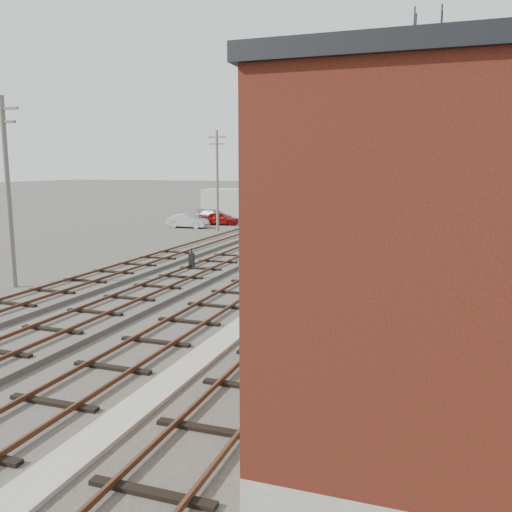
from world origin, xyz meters
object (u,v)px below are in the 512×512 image
at_px(switch_stand, 192,261).
at_px(car_silver, 188,221).
at_px(car_red, 220,219).
at_px(car_grey, 214,215).
at_px(signal_mast, 301,301).
at_px(site_trailer, 303,212).

distance_m(switch_stand, car_silver, 22.24).
bearing_deg(switch_stand, car_red, 102.44).
height_order(switch_stand, car_grey, switch_stand).
height_order(signal_mast, car_silver, signal_mast).
distance_m(site_trailer, car_grey, 10.54).
bearing_deg(signal_mast, car_silver, 120.35).
distance_m(site_trailer, car_red, 8.36).
height_order(site_trailer, car_red, site_trailer).
bearing_deg(car_red, switch_stand, -171.30).
bearing_deg(car_silver, site_trailer, -64.29).
distance_m(signal_mast, switch_stand, 17.30).
distance_m(signal_mast, car_silver, 39.38).
distance_m(site_trailer, car_silver, 11.27).
relative_size(signal_mast, car_silver, 1.02).
relative_size(car_silver, car_grey, 0.94).
bearing_deg(car_silver, switch_stand, -153.65).
relative_size(switch_stand, car_silver, 0.30).
xyz_separation_m(switch_stand, car_red, (-8.10, 23.36, 0.07)).
xyz_separation_m(signal_mast, car_red, (-17.98, 37.44, -1.77)).
bearing_deg(signal_mast, car_grey, 116.24).
bearing_deg(site_trailer, car_grey, 154.11).
height_order(switch_stand, car_silver, car_silver).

